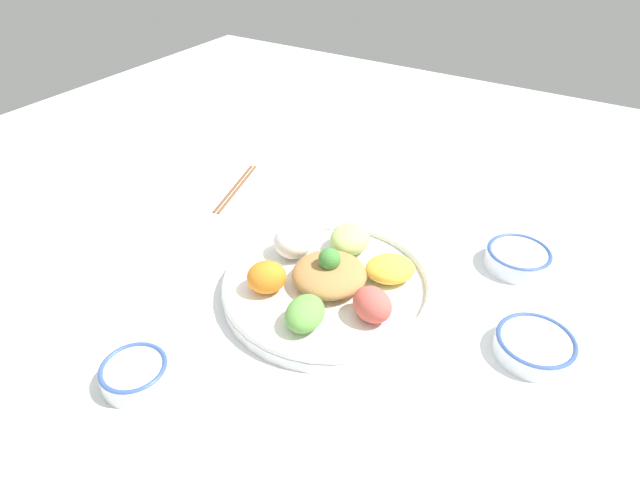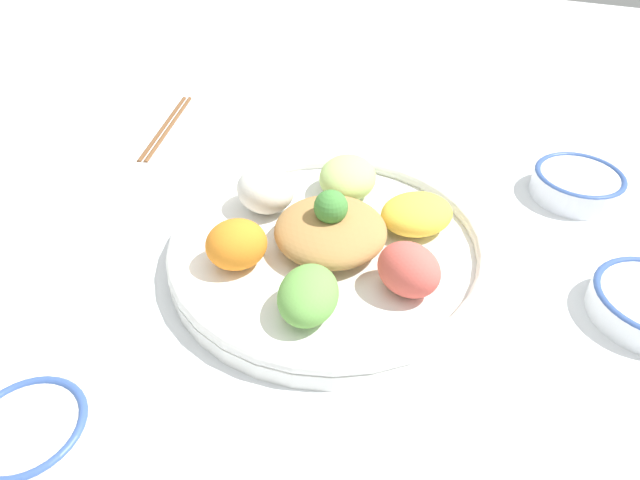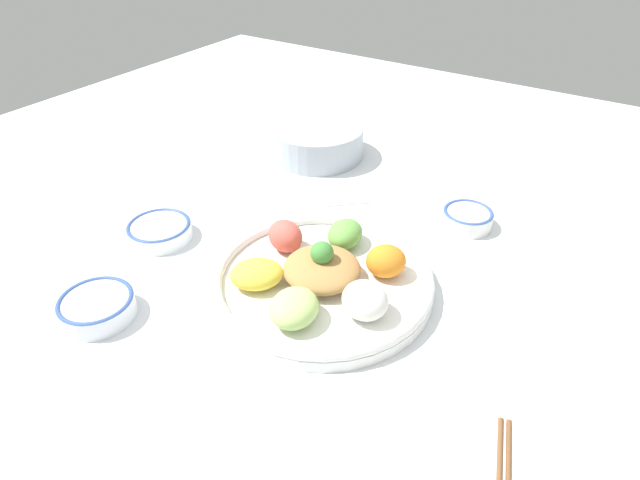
{
  "view_description": "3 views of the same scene",
  "coord_description": "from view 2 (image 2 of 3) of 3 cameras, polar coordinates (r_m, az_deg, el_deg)",
  "views": [
    {
      "loc": [
        -0.61,
        -0.38,
        0.61
      ],
      "look_at": [
        0.0,
        -0.0,
        0.1
      ],
      "focal_mm": 30.0,
      "sensor_mm": 36.0,
      "label": 1
    },
    {
      "loc": [
        -0.44,
        -0.2,
        0.41
      ],
      "look_at": [
        -0.03,
        -0.03,
        0.05
      ],
      "focal_mm": 30.0,
      "sensor_mm": 36.0,
      "label": 2
    },
    {
      "loc": [
        0.57,
        0.34,
        0.58
      ],
      "look_at": [
        -0.03,
        -0.05,
        0.07
      ],
      "focal_mm": 30.0,
      "sensor_mm": 36.0,
      "label": 3
    }
  ],
  "objects": [
    {
      "name": "chopsticks_pair_near",
      "position": [
        0.92,
        -16.07,
        11.67
      ],
      "size": [
        0.22,
        0.08,
        0.01
      ],
      "rotation": [
        0.0,
        0.0,
        3.43
      ],
      "color": "brown",
      "rests_on": "ground_plane"
    },
    {
      "name": "ground_plane",
      "position": [
        0.64,
        -1.01,
        -0.91
      ],
      "size": [
        2.4,
        2.4,
        0.0
      ],
      "primitive_type": "plane",
      "color": "white"
    },
    {
      "name": "salad_platter",
      "position": [
        0.61,
        1.11,
        -0.02
      ],
      "size": [
        0.37,
        0.37,
        0.09
      ],
      "color": "white",
      "rests_on": "ground_plane"
    },
    {
      "name": "sauce_bowl_red",
      "position": [
        0.79,
        25.75,
        5.5
      ],
      "size": [
        0.11,
        0.11,
        0.04
      ],
      "color": "white",
      "rests_on": "ground_plane"
    },
    {
      "name": "sauce_bowl_dark",
      "position": [
        0.51,
        -28.52,
        -17.8
      ],
      "size": [
        0.1,
        0.1,
        0.03
      ],
      "color": "white",
      "rests_on": "ground_plane"
    }
  ]
}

